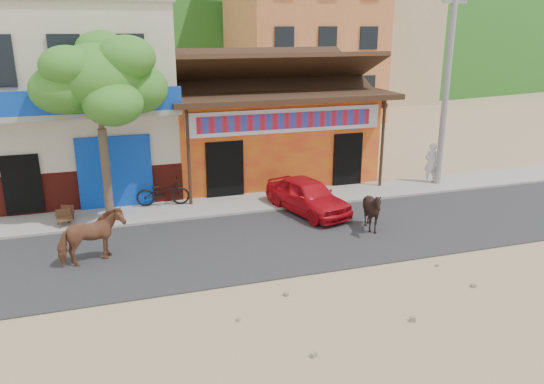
{
  "coord_description": "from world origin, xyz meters",
  "views": [
    {
      "loc": [
        -4.49,
        -11.68,
        6.25
      ],
      "look_at": [
        0.18,
        3.0,
        1.4
      ],
      "focal_mm": 35.0,
      "sensor_mm": 36.0,
      "label": 1
    }
  ],
  "objects_px": {
    "cow_tan": "(91,237)",
    "pedestrian": "(431,163)",
    "tree": "(102,129)",
    "scooter": "(163,192)",
    "cafe_chair_left": "(64,208)",
    "utility_pole": "(447,83)",
    "cafe_chair_right": "(64,212)",
    "cow_dark": "(372,211)",
    "red_car": "(308,196)"
  },
  "relations": [
    {
      "from": "cow_tan",
      "to": "pedestrian",
      "type": "distance_m",
      "value": 13.65
    },
    {
      "from": "tree",
      "to": "scooter",
      "type": "height_order",
      "value": "tree"
    },
    {
      "from": "cafe_chair_left",
      "to": "pedestrian",
      "type": "bearing_deg",
      "value": 25.08
    },
    {
      "from": "utility_pole",
      "to": "scooter",
      "type": "xyz_separation_m",
      "value": [
        -10.95,
        0.57,
        -3.51
      ]
    },
    {
      "from": "pedestrian",
      "to": "utility_pole",
      "type": "bearing_deg",
      "value": 131.41
    },
    {
      "from": "cafe_chair_left",
      "to": "cafe_chair_right",
      "type": "xyz_separation_m",
      "value": [
        0.0,
        -0.46,
        0.02
      ]
    },
    {
      "from": "cow_dark",
      "to": "pedestrian",
      "type": "bearing_deg",
      "value": 95.79
    },
    {
      "from": "cafe_chair_right",
      "to": "red_car",
      "type": "bearing_deg",
      "value": -19.03
    },
    {
      "from": "tree",
      "to": "pedestrian",
      "type": "relative_size",
      "value": 3.71
    },
    {
      "from": "tree",
      "to": "utility_pole",
      "type": "height_order",
      "value": "utility_pole"
    },
    {
      "from": "utility_pole",
      "to": "cow_dark",
      "type": "relative_size",
      "value": 5.91
    },
    {
      "from": "utility_pole",
      "to": "pedestrian",
      "type": "bearing_deg",
      "value": 128.3
    },
    {
      "from": "cafe_chair_left",
      "to": "cafe_chair_right",
      "type": "relative_size",
      "value": 0.96
    },
    {
      "from": "tree",
      "to": "cow_dark",
      "type": "bearing_deg",
      "value": -24.26
    },
    {
      "from": "tree",
      "to": "cafe_chair_right",
      "type": "bearing_deg",
      "value": -166.24
    },
    {
      "from": "cafe_chair_left",
      "to": "tree",
      "type": "bearing_deg",
      "value": 18.93
    },
    {
      "from": "cow_tan",
      "to": "cafe_chair_right",
      "type": "relative_size",
      "value": 1.83
    },
    {
      "from": "pedestrian",
      "to": "cafe_chair_right",
      "type": "bearing_deg",
      "value": 6.36
    },
    {
      "from": "red_car",
      "to": "cow_tan",
      "type": "bearing_deg",
      "value": 179.73
    },
    {
      "from": "red_car",
      "to": "cafe_chair_right",
      "type": "distance_m",
      "value": 8.01
    },
    {
      "from": "cafe_chair_right",
      "to": "scooter",
      "type": "bearing_deg",
      "value": 6.61
    },
    {
      "from": "cow_dark",
      "to": "pedestrian",
      "type": "relative_size",
      "value": 0.84
    },
    {
      "from": "cafe_chair_left",
      "to": "cafe_chair_right",
      "type": "distance_m",
      "value": 0.46
    },
    {
      "from": "pedestrian",
      "to": "cafe_chair_right",
      "type": "relative_size",
      "value": 1.68
    },
    {
      "from": "cow_tan",
      "to": "scooter",
      "type": "bearing_deg",
      "value": -51.1
    },
    {
      "from": "tree",
      "to": "red_car",
      "type": "bearing_deg",
      "value": -11.15
    },
    {
      "from": "cow_tan",
      "to": "pedestrian",
      "type": "xyz_separation_m",
      "value": [
        13.12,
        3.77,
        0.15
      ]
    },
    {
      "from": "scooter",
      "to": "pedestrian",
      "type": "bearing_deg",
      "value": -85.22
    },
    {
      "from": "red_car",
      "to": "cafe_chair_right",
      "type": "relative_size",
      "value": 3.72
    },
    {
      "from": "cow_tan",
      "to": "cow_dark",
      "type": "relative_size",
      "value": 1.3
    },
    {
      "from": "cow_dark",
      "to": "scooter",
      "type": "bearing_deg",
      "value": -159.87
    },
    {
      "from": "cow_tan",
      "to": "cafe_chair_left",
      "type": "xyz_separation_m",
      "value": [
        -0.88,
        3.44,
        -0.2
      ]
    },
    {
      "from": "cafe_chair_left",
      "to": "cafe_chair_right",
      "type": "bearing_deg",
      "value": -66.3
    },
    {
      "from": "red_car",
      "to": "scooter",
      "type": "bearing_deg",
      "value": 140.08
    },
    {
      "from": "cow_tan",
      "to": "red_car",
      "type": "height_order",
      "value": "cow_tan"
    },
    {
      "from": "utility_pole",
      "to": "cafe_chair_right",
      "type": "xyz_separation_m",
      "value": [
        -14.2,
        -0.54,
        -3.52
      ]
    },
    {
      "from": "cow_tan",
      "to": "red_car",
      "type": "bearing_deg",
      "value": -95.0
    },
    {
      "from": "tree",
      "to": "cafe_chair_left",
      "type": "xyz_separation_m",
      "value": [
        -1.4,
        0.12,
        -2.54
      ]
    },
    {
      "from": "red_car",
      "to": "cafe_chair_right",
      "type": "xyz_separation_m",
      "value": [
        -7.95,
        0.95,
        -0.05
      ]
    },
    {
      "from": "utility_pole",
      "to": "cafe_chair_left",
      "type": "bearing_deg",
      "value": -179.66
    },
    {
      "from": "scooter",
      "to": "cafe_chair_right",
      "type": "xyz_separation_m",
      "value": [
        -3.25,
        -1.11,
        -0.01
      ]
    },
    {
      "from": "tree",
      "to": "cafe_chair_left",
      "type": "height_order",
      "value": "tree"
    },
    {
      "from": "tree",
      "to": "cow_tan",
      "type": "bearing_deg",
      "value": -98.88
    },
    {
      "from": "cow_tan",
      "to": "pedestrian",
      "type": "height_order",
      "value": "pedestrian"
    },
    {
      "from": "pedestrian",
      "to": "tree",
      "type": "bearing_deg",
      "value": 5.17
    },
    {
      "from": "pedestrian",
      "to": "cafe_chair_right",
      "type": "xyz_separation_m",
      "value": [
        -14.0,
        -0.8,
        -0.33
      ]
    },
    {
      "from": "scooter",
      "to": "pedestrian",
      "type": "relative_size",
      "value": 1.15
    },
    {
      "from": "utility_pole",
      "to": "cafe_chair_left",
      "type": "relative_size",
      "value": 8.7
    },
    {
      "from": "cow_dark",
      "to": "tree",
      "type": "bearing_deg",
      "value": -148.49
    },
    {
      "from": "tree",
      "to": "cow_dark",
      "type": "distance_m",
      "value": 8.94
    }
  ]
}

